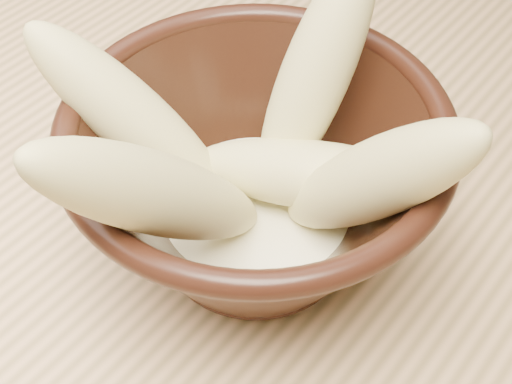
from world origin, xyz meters
The scene contains 8 objects.
table centered at (0.00, 0.00, 0.67)m, with size 1.20×0.80×0.75m.
bowl centered at (0.08, -0.06, 0.82)m, with size 0.23×0.23×0.13m.
milk_puddle centered at (0.08, -0.06, 0.79)m, with size 0.13×0.13×0.02m, color #FFF8CD.
banana_upright centered at (0.08, 0.00, 0.87)m, with size 0.04×0.04×0.16m, color #D7CD7F.
banana_left centered at (0.01, -0.09, 0.86)m, with size 0.04×0.04×0.16m, color #D7CD7F.
banana_right centered at (0.15, -0.05, 0.87)m, with size 0.04×0.04×0.17m, color #D7CD7F.
banana_across centered at (0.11, -0.04, 0.83)m, with size 0.04×0.04×0.16m, color #D7CD7F.
banana_front centered at (0.08, -0.13, 0.87)m, with size 0.04×0.04×0.20m, color #D7CD7F.
Camera 1 is at (0.27, -0.29, 1.15)m, focal length 50.00 mm.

